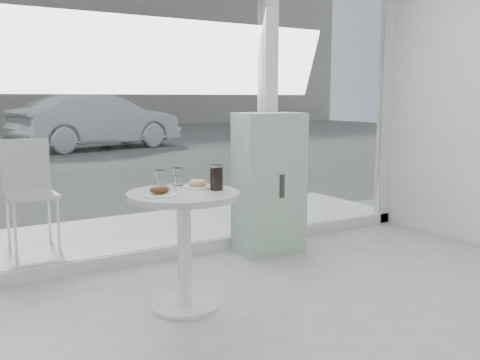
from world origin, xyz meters
TOP-DOWN VIEW (x-y plane):
  - storefront at (0.07, 3.00)m, footprint 5.00×0.14m
  - main_table at (-0.50, 1.90)m, footprint 0.72×0.72m
  - patio_deck at (0.00, 3.80)m, footprint 5.60×1.60m
  - mint_cabinet at (0.72, 2.70)m, footprint 0.61×0.44m
  - patio_chair at (-1.10, 3.77)m, footprint 0.41×0.41m
  - car_silver at (2.35, 13.09)m, footprint 4.68×2.50m
  - plate_fritter at (-0.68, 1.85)m, footprint 0.20×0.20m
  - plate_donut at (-0.35, 2.00)m, footprint 0.20×0.20m
  - water_tumbler_a at (-0.56, 2.13)m, footprint 0.07×0.07m
  - water_tumbler_b at (-0.42, 2.16)m, footprint 0.07×0.07m
  - cola_glass at (-0.28, 1.86)m, footprint 0.09×0.09m

SIDE VIEW (x-z plane):
  - patio_deck at x=0.00m, z-range 0.00..0.05m
  - main_table at x=-0.50m, z-range 0.17..0.94m
  - patio_chair at x=-1.10m, z-range 0.12..1.07m
  - mint_cabinet at x=0.72m, z-range 0.00..1.23m
  - car_silver at x=2.35m, z-range 0.00..1.46m
  - plate_donut at x=-0.35m, z-range 0.76..0.82m
  - plate_fritter at x=-0.68m, z-range 0.76..0.83m
  - water_tumbler_a at x=-0.56m, z-range 0.76..0.88m
  - water_tumbler_b at x=-0.42m, z-range 0.76..0.88m
  - cola_glass at x=-0.28m, z-range 0.77..0.93m
  - storefront at x=0.07m, z-range 0.21..3.21m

